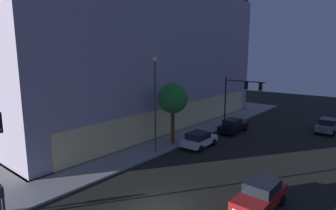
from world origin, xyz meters
name	(u,v)px	position (x,y,z in m)	size (l,w,h in m)	color
modern_building	(109,48)	(15.57, 23.62, 10.35)	(37.85, 28.09, 20.85)	#4C4C51
traffic_light_far_corner	(239,92)	(20.23, 4.60, 4.72)	(0.71, 5.28, 6.36)	black
street_lamp_sidewalk	(155,94)	(7.41, 6.90, 5.67)	(0.44, 0.44, 8.93)	#454545
sidewalk_tree	(173,99)	(10.50, 7.29, 4.84)	(3.09, 3.09, 6.29)	brown
pedestrian_waiting	(1,195)	(-5.96, 6.89, 1.19)	(0.36, 0.36, 1.74)	#2D3851
car_red	(260,195)	(4.25, -4.46, 0.85)	(4.43, 2.15, 1.67)	maroon
car_white	(199,139)	(11.54, 4.68, 0.81)	(4.15, 2.20, 1.56)	silver
car_black	(233,125)	(18.81, 4.52, 0.84)	(4.83, 2.12, 1.67)	black
car_grey	(327,126)	(25.90, -4.32, 0.87)	(4.13, 2.21, 1.68)	slate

